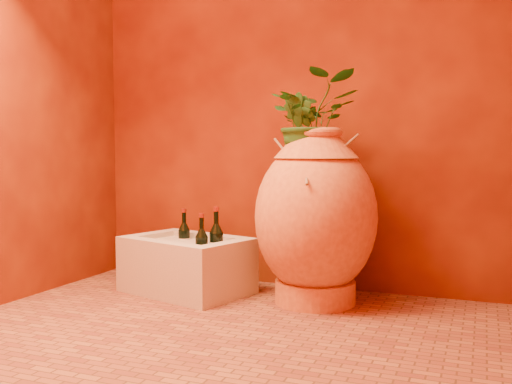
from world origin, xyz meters
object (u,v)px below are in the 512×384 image
at_px(stone_basin, 187,266).
at_px(amphora, 316,217).
at_px(wine_bottle_b, 216,245).
at_px(wine_bottle_c, 202,248).
at_px(wine_bottle_a, 184,240).
at_px(wall_tap, 302,165).

bearing_deg(stone_basin, amphora, 4.05).
xyz_separation_m(wine_bottle_b, wine_bottle_c, (-0.06, -0.07, -0.01)).
relative_size(stone_basin, wine_bottle_c, 2.68).
bearing_deg(wine_bottle_a, wine_bottle_b, -25.64).
relative_size(wine_bottle_b, wine_bottle_c, 1.11).
bearing_deg(amphora, wall_tap, 121.50).
bearing_deg(amphora, wine_bottle_b, -171.25).
distance_m(wine_bottle_a, wall_tap, 0.82).
xyz_separation_m(stone_basin, wine_bottle_b, (0.20, -0.03, 0.14)).
height_order(amphora, wall_tap, amphora).
bearing_deg(wall_tap, wine_bottle_a, -161.80).
bearing_deg(wine_bottle_a, wall_tap, 18.20).
relative_size(wine_bottle_a, wall_tap, 1.75).
bearing_deg(stone_basin, wine_bottle_a, 125.11).
xyz_separation_m(amphora, wine_bottle_b, (-0.54, -0.08, -0.17)).
bearing_deg(wine_bottle_b, wine_bottle_c, -130.56).
height_order(amphora, wine_bottle_b, amphora).
bearing_deg(amphora, wine_bottle_a, 176.61).
distance_m(stone_basin, wine_bottle_c, 0.22).
xyz_separation_m(wine_bottle_a, wall_tap, (0.66, 0.22, 0.45)).
bearing_deg(amphora, stone_basin, -175.95).
distance_m(wine_bottle_b, wine_bottle_c, 0.09).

